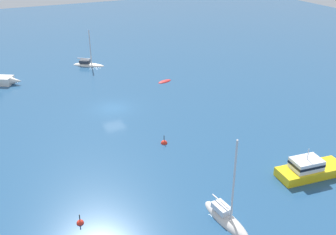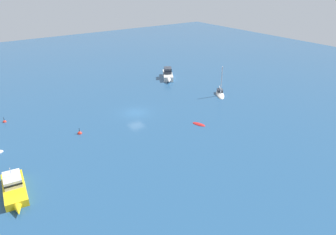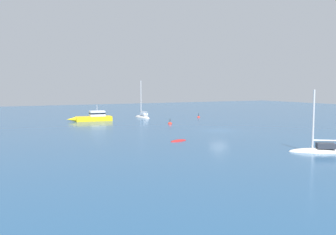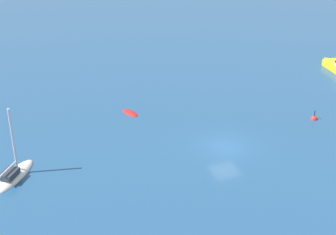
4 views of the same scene
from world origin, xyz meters
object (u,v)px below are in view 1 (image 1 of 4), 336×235
object	(u,v)px
sloop	(226,219)
channel_buoy	(164,143)
sailboat	(88,65)
tender	(165,82)
mooring_buoy	(80,223)
launch	(311,168)

from	to	relation	value
sloop	channel_buoy	distance (m)	12.97
sailboat	tender	bearing A→B (deg)	-20.28
sloop	mooring_buoy	bearing A→B (deg)	-118.43
tender	launch	xyz separation A→B (m)	(-27.86, -1.68, 0.70)
launch	channel_buoy	size ratio (longest dim) A/B	6.30
sailboat	mooring_buoy	world-z (taller)	sailboat
sailboat	launch	distance (m)	41.35
launch	channel_buoy	world-z (taller)	launch
sailboat	launch	size ratio (longest dim) A/B	0.79
sailboat	mooring_buoy	size ratio (longest dim) A/B	5.73
tender	channel_buoy	size ratio (longest dim) A/B	2.01
tender	sailboat	xyz separation A→B (m)	(12.31, 8.14, 0.16)
tender	sailboat	bearing A→B (deg)	105.90
sloop	channel_buoy	world-z (taller)	sloop
sloop	tender	bearing A→B (deg)	158.76
sailboat	channel_buoy	size ratio (longest dim) A/B	4.99
sloop	channel_buoy	bearing A→B (deg)	171.47
tender	sloop	distance (m)	31.02
launch	channel_buoy	bearing A→B (deg)	136.96
launch	sloop	bearing A→B (deg)	-163.29
launch	mooring_buoy	distance (m)	20.64
sloop	mooring_buoy	world-z (taller)	sloop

